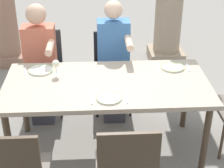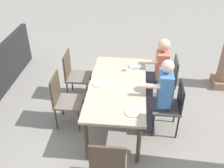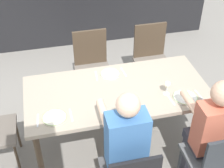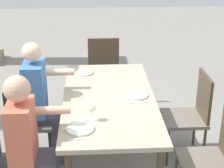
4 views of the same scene
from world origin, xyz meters
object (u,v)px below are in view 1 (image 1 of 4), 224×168
Objects in this scene: wine_glass_0 at (56,64)px; plate_2 at (173,67)px; diner_man_white at (40,60)px; diner_woman_green at (114,59)px; chair_mid_north at (113,65)px; plate_1 at (109,98)px; plate_0 at (41,70)px; chair_west_north at (43,66)px; dining_table at (107,90)px.

wine_glass_0 is 0.68× the size of plate_2.
diner_man_white reaches higher than wine_glass_0.
chair_mid_north is at bearing 90.86° from diner_woman_green.
plate_1 is at bearing -95.91° from diner_woman_green.
chair_mid_north is 3.70× the size of plate_0.
chair_west_north is 0.83m from diner_woman_green.
plate_2 is at bearing -24.46° from chair_west_north.
plate_0 and plate_1 have the same top height.
plate_1 is (0.01, -0.28, 0.08)m from dining_table.
plate_2 is at bearing 22.05° from dining_table.
plate_0 is at bearing 156.31° from dining_table.
wine_glass_0 is 0.73× the size of plate_1.
plate_0 is 1.05× the size of plate_2.
plate_0 is 1.12× the size of plate_1.
plate_1 is 0.84m from plate_2.
diner_man_white is 5.65× the size of plate_2.
chair_west_north is at bearing 128.10° from dining_table.
dining_table is at bearing -96.81° from chair_mid_north.
diner_man_white is at bearing 135.35° from dining_table.
diner_man_white is 1.39m from plate_2.
wine_glass_0 reaches higher than chair_mid_north.
plate_2 is (0.55, -0.60, 0.25)m from chair_mid_north.
diner_man_white is 0.41m from plate_0.
diner_woman_green is at bearing 80.94° from dining_table.
plate_1 is (0.47, -0.45, -0.11)m from wine_glass_0.
chair_mid_north is 3.88× the size of plate_2.
diner_man_white reaches higher than plate_0.
plate_0 is (0.06, -0.40, 0.08)m from diner_man_white.
chair_mid_north reaches higher than plate_0.
chair_west_north is 5.89× the size of wine_glass_0.
plate_1 is at bearing -59.07° from chair_west_north.
dining_table is 0.71m from plate_2.
chair_west_north is at bearing 90.86° from diner_man_white.
chair_west_north is 0.71× the size of diner_man_white.
plate_2 is at bearing -17.03° from diner_man_white.
dining_table is at bearing -157.95° from plate_2.
plate_1 is (-0.10, -1.15, 0.25)m from chair_mid_north.
dining_table is 0.89m from chair_mid_north.
dining_table is at bearing -99.06° from diner_woman_green.
dining_table is at bearing -23.69° from plate_0.
diner_man_white reaches higher than plate_2.
dining_table is 0.52m from wine_glass_0.
plate_2 is at bearing 4.80° from wine_glass_0.
diner_woman_green is at bearing 28.72° from plate_0.
wine_glass_0 reaches higher than plate_1.
dining_table is 2.02× the size of chair_west_north.
diner_woman_green reaches higher than chair_mid_north.
chair_mid_north is 4.14× the size of plate_1.
diner_man_white is at bearing 98.91° from plate_0.
diner_man_white is at bearing 162.97° from plate_2.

